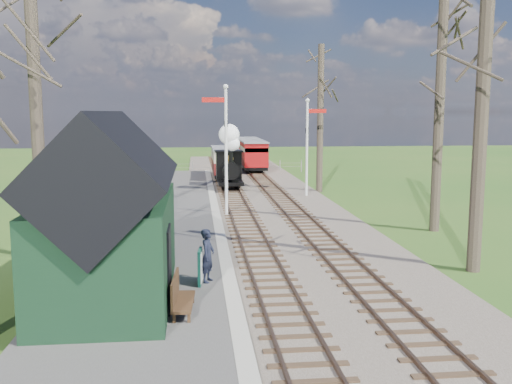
# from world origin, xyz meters

# --- Properties ---
(ground) EXTENTS (140.00, 140.00, 0.00)m
(ground) POSITION_xyz_m (0.00, 0.00, 0.00)
(ground) COLOR #2A581B
(ground) RESTS_ON ground
(distant_hills) EXTENTS (114.40, 48.00, 22.02)m
(distant_hills) POSITION_xyz_m (1.40, 64.38, -16.21)
(distant_hills) COLOR #385B23
(distant_hills) RESTS_ON ground
(ballast_bed) EXTENTS (8.00, 60.00, 0.10)m
(ballast_bed) POSITION_xyz_m (1.30, 22.00, 0.05)
(ballast_bed) COLOR brown
(ballast_bed) RESTS_ON ground
(track_near) EXTENTS (1.60, 60.00, 0.15)m
(track_near) POSITION_xyz_m (0.00, 22.00, 0.10)
(track_near) COLOR brown
(track_near) RESTS_ON ground
(track_far) EXTENTS (1.60, 60.00, 0.15)m
(track_far) POSITION_xyz_m (2.60, 22.00, 0.10)
(track_far) COLOR brown
(track_far) RESTS_ON ground
(platform) EXTENTS (5.00, 44.00, 0.20)m
(platform) POSITION_xyz_m (-3.50, 14.00, 0.10)
(platform) COLOR #474442
(platform) RESTS_ON ground
(coping_strip) EXTENTS (0.40, 44.00, 0.21)m
(coping_strip) POSITION_xyz_m (-1.20, 14.00, 0.10)
(coping_strip) COLOR #B2AD9E
(coping_strip) RESTS_ON ground
(station_shed) EXTENTS (3.25, 6.30, 4.78)m
(station_shed) POSITION_xyz_m (-4.30, 4.00, 2.27)
(station_shed) COLOR black
(station_shed) RESTS_ON platform
(semaphore_near) EXTENTS (1.22, 0.24, 6.22)m
(semaphore_near) POSITION_xyz_m (-0.77, 16.00, 3.62)
(semaphore_near) COLOR silver
(semaphore_near) RESTS_ON ground
(semaphore_far) EXTENTS (1.22, 0.24, 5.72)m
(semaphore_far) POSITION_xyz_m (4.37, 22.00, 3.35)
(semaphore_far) COLOR silver
(semaphore_far) RESTS_ON ground
(bare_trees) EXTENTS (15.51, 22.39, 12.00)m
(bare_trees) POSITION_xyz_m (1.33, 10.10, 5.21)
(bare_trees) COLOR #382D23
(bare_trees) RESTS_ON ground
(fence_line) EXTENTS (12.60, 0.08, 1.00)m
(fence_line) POSITION_xyz_m (0.30, 36.00, 0.55)
(fence_line) COLOR slate
(fence_line) RESTS_ON ground
(locomotive) EXTENTS (1.61, 3.76, 4.03)m
(locomotive) POSITION_xyz_m (-0.01, 25.23, 1.88)
(locomotive) COLOR black
(locomotive) RESTS_ON ground
(coach) EXTENTS (1.88, 6.44, 1.98)m
(coach) POSITION_xyz_m (0.00, 31.28, 1.38)
(coach) COLOR black
(coach) RESTS_ON ground
(red_carriage_a) EXTENTS (1.97, 4.88, 2.07)m
(red_carriage_a) POSITION_xyz_m (2.60, 35.87, 1.44)
(red_carriage_a) COLOR black
(red_carriage_a) RESTS_ON ground
(red_carriage_b) EXTENTS (1.97, 4.88, 2.07)m
(red_carriage_b) POSITION_xyz_m (2.60, 41.37, 1.44)
(red_carriage_b) COLOR black
(red_carriage_b) RESTS_ON ground
(sign_board) EXTENTS (0.16, 0.68, 0.99)m
(sign_board) POSITION_xyz_m (-2.02, 4.87, 0.70)
(sign_board) COLOR #0F4738
(sign_board) RESTS_ON platform
(bench) EXTENTS (0.55, 1.60, 0.90)m
(bench) POSITION_xyz_m (-2.55, 2.67, 0.62)
(bench) COLOR #402916
(bench) RESTS_ON platform
(person) EXTENTS (0.53, 0.64, 1.52)m
(person) POSITION_xyz_m (-1.81, 5.09, 0.96)
(person) COLOR #1B1F31
(person) RESTS_ON platform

